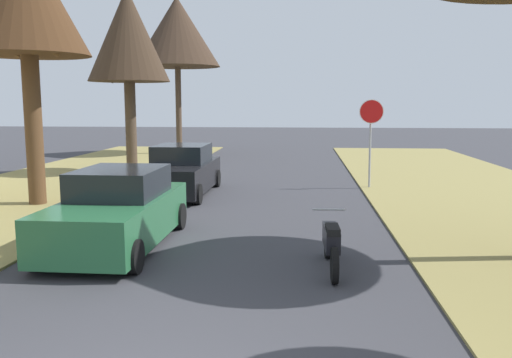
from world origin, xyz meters
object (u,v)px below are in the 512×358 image
Objects in this scene: parked_sedan_green at (118,211)px; street_tree_left_mid_b at (128,37)px; street_tree_left_far at (177,32)px; parked_motorcycle at (331,243)px; stop_sign_far at (371,124)px; parked_sedan_black at (181,172)px.

street_tree_left_mid_b is at bearing 106.70° from parked_sedan_green.
street_tree_left_far is 1.97× the size of parked_sedan_green.
street_tree_left_mid_b is 3.63× the size of parked_motorcycle.
stop_sign_far reaches higher than parked_sedan_black.
street_tree_left_mid_b is at bearing -90.21° from street_tree_left_far.
stop_sign_far is 0.67× the size of parked_sedan_black.
street_tree_left_far is 15.06m from parked_sedan_black.
street_tree_left_far is (-9.34, 11.71, 4.62)m from stop_sign_far.
parked_sedan_green is 1.00× the size of parked_sedan_black.
street_tree_left_far is at bearing 89.79° from street_tree_left_mid_b.
street_tree_left_far reaches higher than parked_sedan_green.
stop_sign_far reaches higher than parked_sedan_green.
parked_sedan_black reaches higher than parked_motorcycle.
street_tree_left_mid_b is at bearing 121.40° from parked_motorcycle.
parked_sedan_black is 8.69m from parked_motorcycle.
parked_sedan_green is at bearing -73.30° from street_tree_left_mid_b.
stop_sign_far is 0.34× the size of street_tree_left_far.
street_tree_left_far is at bearing 99.61° from parked_sedan_green.
street_tree_left_mid_b reaches higher than parked_motorcycle.
street_tree_left_mid_b reaches higher than parked_sedan_black.
parked_motorcycle is at bearing -59.81° from parked_sedan_black.
street_tree_left_far is 23.12m from parked_motorcycle.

